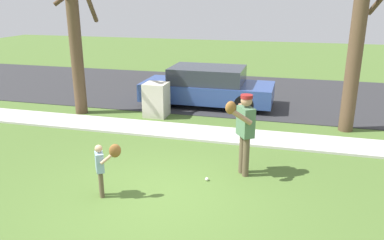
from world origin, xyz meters
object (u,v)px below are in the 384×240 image
person_child (104,163)px  parked_wagon_blue (207,87)px  street_tree_near (359,23)px  person_adult (244,126)px  street_tree_far (74,27)px  utility_cabinet (156,100)px  baseball (207,179)px

person_child → parked_wagon_blue: 6.84m
street_tree_near → parked_wagon_blue: 5.23m
person_adult → parked_wagon_blue: 5.59m
person_adult → street_tree_far: bearing=-63.2°
utility_cabinet → street_tree_near: bearing=0.5°
street_tree_near → utility_cabinet: bearing=-179.5°
person_adult → parked_wagon_blue: (-1.94, 5.22, -0.43)m
street_tree_near → person_child: bearing=-132.8°
utility_cabinet → street_tree_far: bearing=-172.9°
person_child → parked_wagon_blue: parked_wagon_blue is taller
utility_cabinet → parked_wagon_blue: bearing=52.6°
person_adult → baseball: (-0.66, -0.48, -1.06)m
street_tree_far → street_tree_near: bearing=2.5°
street_tree_far → utility_cabinet: bearing=7.1°
person_adult → street_tree_far: size_ratio=0.34×
person_child → street_tree_near: (4.83, 5.21, 2.28)m
parked_wagon_blue → street_tree_far: bearing=27.7°
parked_wagon_blue → baseball: bearing=102.7°
utility_cabinet → street_tree_near: (5.67, 0.05, 2.45)m
person_child → baseball: size_ratio=14.68×
person_child → utility_cabinet: (-0.84, 5.16, -0.17)m
utility_cabinet → baseball: bearing=-57.7°
utility_cabinet → person_adult: bearing=-47.9°
person_child → parked_wagon_blue: bearing=52.8°
person_child → street_tree_near: 7.46m
person_child → street_tree_near: street_tree_near is taller
baseball → street_tree_near: 5.92m
baseball → person_child: bearing=-146.6°
parked_wagon_blue → person_adult: bearing=110.4°
baseball → utility_cabinet: utility_cabinet is taller
person_adult → street_tree_near: size_ratio=0.31×
baseball → street_tree_far: size_ratio=0.01×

